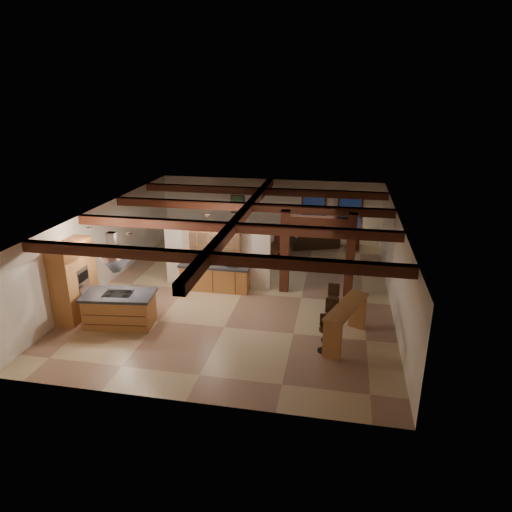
{
  "coord_description": "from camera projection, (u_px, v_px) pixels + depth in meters",
  "views": [
    {
      "loc": [
        3.17,
        -14.14,
        6.65
      ],
      "look_at": [
        0.39,
        0.5,
        1.22
      ],
      "focal_mm": 32.0,
      "sensor_mm": 36.0,
      "label": 1
    }
  ],
  "objects": [
    {
      "name": "ground",
      "position": [
        242.0,
        293.0,
        15.88
      ],
      "size": [
        12.0,
        12.0,
        0.0
      ],
      "primitive_type": "plane",
      "color": "tan",
      "rests_on": "ground"
    },
    {
      "name": "room_walls",
      "position": [
        242.0,
        245.0,
        15.27
      ],
      "size": [
        12.0,
        12.0,
        12.0
      ],
      "color": "silver",
      "rests_on": "ground"
    },
    {
      "name": "ceiling_beams",
      "position": [
        241.0,
        216.0,
        14.94
      ],
      "size": [
        10.0,
        12.0,
        0.28
      ],
      "color": "#421D10",
      "rests_on": "room_walls"
    },
    {
      "name": "timber_posts",
      "position": [
        318.0,
        245.0,
        15.3
      ],
      "size": [
        2.5,
        0.3,
        2.9
      ],
      "color": "#421D10",
      "rests_on": "ground"
    },
    {
      "name": "partition_wall",
      "position": [
        217.0,
        257.0,
        16.14
      ],
      "size": [
        3.8,
        0.18,
        2.2
      ],
      "primitive_type": "cube",
      "color": "silver",
      "rests_on": "ground"
    },
    {
      "name": "pantry_cabinet",
      "position": [
        74.0,
        280.0,
        13.89
      ],
      "size": [
        0.67,
        1.6,
        2.4
      ],
      "color": "#A35934",
      "rests_on": "ground"
    },
    {
      "name": "back_counter",
      "position": [
        215.0,
        277.0,
        16.0
      ],
      "size": [
        2.5,
        0.66,
        0.94
      ],
      "color": "#A35934",
      "rests_on": "ground"
    },
    {
      "name": "upper_display_cabinet",
      "position": [
        215.0,
        238.0,
        15.71
      ],
      "size": [
        1.8,
        0.36,
        0.95
      ],
      "color": "#A35934",
      "rests_on": "partition_wall"
    },
    {
      "name": "range_hood",
      "position": [
        115.0,
        270.0,
        13.15
      ],
      "size": [
        1.1,
        1.1,
        1.4
      ],
      "color": "silver",
      "rests_on": "room_walls"
    },
    {
      "name": "back_windows",
      "position": [
        331.0,
        213.0,
        20.36
      ],
      "size": [
        2.7,
        0.07,
        1.7
      ],
      "color": "#421D10",
      "rests_on": "room_walls"
    },
    {
      "name": "framed_art",
      "position": [
        238.0,
        204.0,
        21.04
      ],
      "size": [
        0.65,
        0.05,
        0.85
      ],
      "color": "#421D10",
      "rests_on": "room_walls"
    },
    {
      "name": "recessed_cans",
      "position": [
        144.0,
        225.0,
        13.56
      ],
      "size": [
        3.16,
        2.46,
        0.03
      ],
      "color": "silver",
      "rests_on": "room_walls"
    },
    {
      "name": "kitchen_island",
      "position": [
        120.0,
        309.0,
        13.58
      ],
      "size": [
        2.19,
        1.34,
        1.03
      ],
      "color": "#A35934",
      "rests_on": "ground"
    },
    {
      "name": "dining_table",
      "position": [
        262.0,
        254.0,
        18.63
      ],
      "size": [
        2.2,
        1.77,
        0.68
      ],
      "primitive_type": "imported",
      "rotation": [
        0.0,
        0.0,
        -0.42
      ],
      "color": "#402010",
      "rests_on": "ground"
    },
    {
      "name": "sofa",
      "position": [
        314.0,
        240.0,
        20.45
      ],
      "size": [
        2.32,
        1.53,
        0.63
      ],
      "primitive_type": "imported",
      "rotation": [
        0.0,
        0.0,
        3.49
      ],
      "color": "black",
      "rests_on": "ground"
    },
    {
      "name": "microwave",
      "position": [
        232.0,
        263.0,
        15.69
      ],
      "size": [
        0.41,
        0.3,
        0.21
      ],
      "primitive_type": "imported",
      "rotation": [
        0.0,
        0.0,
        3.24
      ],
      "color": "silver",
      "rests_on": "back_counter"
    },
    {
      "name": "bar_counter",
      "position": [
        346.0,
        318.0,
        12.53
      ],
      "size": [
        1.27,
        2.22,
        1.14
      ],
      "color": "#A35934",
      "rests_on": "ground"
    },
    {
      "name": "side_table",
      "position": [
        353.0,
        244.0,
        20.22
      ],
      "size": [
        0.51,
        0.51,
        0.5
      ],
      "primitive_type": "cube",
      "rotation": [
        0.0,
        0.0,
        0.35
      ],
      "color": "#421D10",
      "rests_on": "ground"
    },
    {
      "name": "table_lamp",
      "position": [
        354.0,
        233.0,
        20.05
      ],
      "size": [
        0.31,
        0.31,
        0.37
      ],
      "color": "black",
      "rests_on": "side_table"
    },
    {
      "name": "bar_stool_a",
      "position": [
        325.0,
        333.0,
        12.19
      ],
      "size": [
        0.37,
        0.37,
        1.05
      ],
      "color": "black",
      "rests_on": "ground"
    },
    {
      "name": "bar_stool_b",
      "position": [
        330.0,
        321.0,
        12.66
      ],
      "size": [
        0.43,
        0.45,
        1.23
      ],
      "color": "black",
      "rests_on": "ground"
    },
    {
      "name": "bar_stool_c",
      "position": [
        333.0,
        303.0,
        13.82
      ],
      "size": [
        0.41,
        0.41,
        1.16
      ],
      "color": "black",
      "rests_on": "ground"
    },
    {
      "name": "dining_chairs",
      "position": [
        263.0,
        246.0,
        18.51
      ],
      "size": [
        2.53,
        2.53,
        1.34
      ],
      "color": "#421D10",
      "rests_on": "ground"
    }
  ]
}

